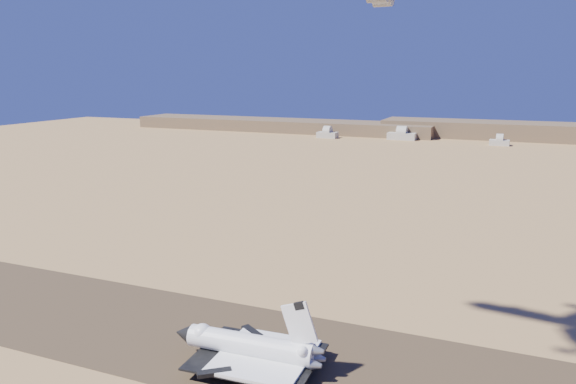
% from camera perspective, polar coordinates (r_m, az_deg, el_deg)
% --- Properties ---
extents(ground, '(1200.00, 1200.00, 0.00)m').
position_cam_1_polar(ground, '(155.25, -3.56, -15.65)').
color(ground, '#B0864E').
rests_on(ground, ground).
extents(runway, '(600.00, 50.00, 0.06)m').
position_cam_1_polar(runway, '(155.23, -3.56, -15.64)').
color(runway, '#4A3925').
rests_on(runway, ground).
extents(ridgeline, '(960.00, 90.00, 18.00)m').
position_cam_1_polar(ridgeline, '(653.26, 23.14, 5.47)').
color(ridgeline, brown).
rests_on(ridgeline, ground).
extents(hangars, '(200.50, 29.50, 30.00)m').
position_cam_1_polar(hangars, '(617.87, 11.01, 5.63)').
color(hangars, '#B3AD9E').
rests_on(hangars, ground).
extents(shuttle, '(39.95, 25.61, 19.67)m').
position_cam_1_polar(shuttle, '(144.65, -3.98, -15.50)').
color(shuttle, white).
rests_on(shuttle, runway).
extents(crew_c, '(1.16, 1.07, 1.79)m').
position_cam_1_polar(crew_c, '(139.65, -2.89, -18.61)').
color(crew_c, '#E0610D').
rests_on(crew_c, runway).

